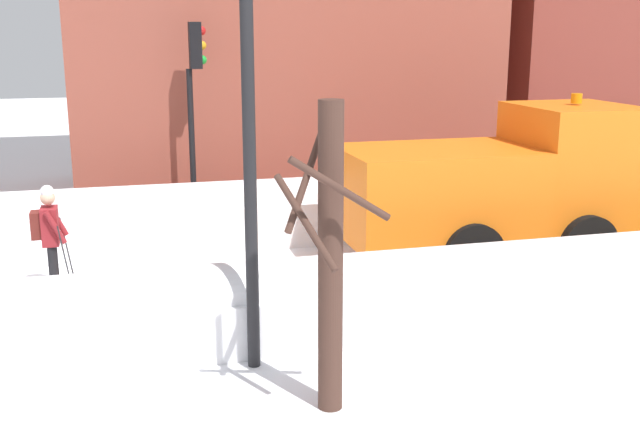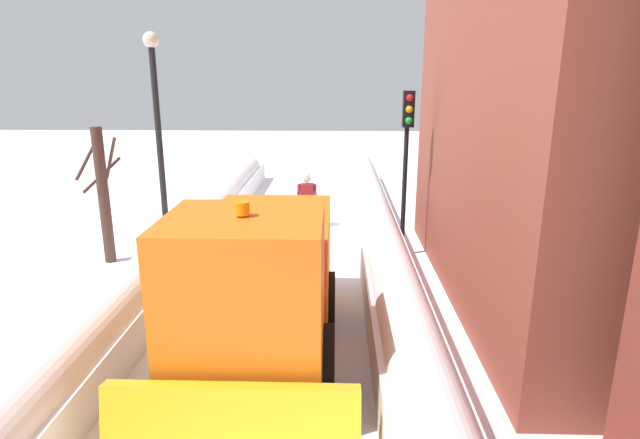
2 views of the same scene
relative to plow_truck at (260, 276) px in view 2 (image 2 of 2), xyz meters
name	(u,v)px [view 2 (image 2 of 2)]	position (x,y,z in m)	size (l,w,h in m)	color
ground_plane	(236,424)	(0.12, 1.93, -1.48)	(80.00, 80.00, 0.00)	white
snowbank_left	(419,389)	(-2.43, 1.93, -0.85)	(1.10, 36.00, 1.32)	white
snowbank_right	(54,387)	(2.66, 1.93, -0.92)	(1.10, 36.00, 1.20)	white
plow_truck	(260,276)	(0.00, 0.00, 0.00)	(3.20, 5.98, 3.12)	orange
skier	(307,197)	(-0.36, -7.95, -0.48)	(0.62, 1.80, 1.81)	black
traffic_light_pole	(407,143)	(-3.09, -5.25, 1.60)	(0.28, 0.42, 4.39)	black
street_lamp	(158,121)	(3.34, -5.25, 2.15)	(0.40, 0.40, 5.81)	black
bare_tree_near	(103,194)	(4.69, -4.61, 0.35)	(1.12, 1.11, 3.53)	#472E25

